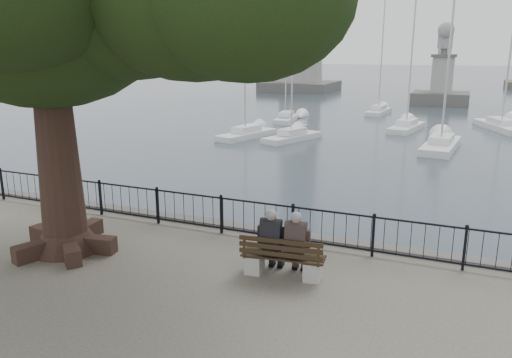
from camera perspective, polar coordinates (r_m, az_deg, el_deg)
The scene contains 13 objects.
harbor at distance 13.71m, azimuth 0.82°, elevation -8.04°, with size 260.00×260.00×1.20m.
railing at distance 12.90m, azimuth 0.00°, elevation -4.48°, with size 22.06×0.06×1.00m.
bench at distance 10.91m, azimuth 3.07°, elevation -9.45°, with size 1.85×0.73×0.95m.
person_left at distance 10.92m, azimuth 1.91°, elevation -7.35°, with size 0.46×0.78×1.51m.
person_right at distance 10.80m, azimuth 4.70°, elevation -7.64°, with size 0.46×0.78×1.51m.
lion_monument at distance 58.85m, azimuth 20.46°, elevation 10.14°, with size 5.89×5.89×8.72m.
sailboat_a at distance 33.91m, azimuth -1.05°, elevation 5.26°, with size 2.66×5.23×9.97m.
sailboat_b at distance 32.94m, azimuth 4.17°, elevation 5.01°, with size 2.90×4.99×11.01m.
sailboat_c at distance 31.82m, azimuth 20.38°, elevation 3.76°, with size 2.16×6.04×11.15m.
sailboat_e at distance 42.01m, azimuth 3.48°, elevation 7.10°, with size 1.94×4.74×11.14m.
sailboat_f at distance 38.74m, azimuth 16.85°, elevation 5.81°, with size 2.29×5.44×10.15m.
sailboat_g at distance 41.56m, azimuth 26.21°, elevation 5.53°, with size 3.92×6.34×12.05m.
sailboat_h at distance 48.24m, azimuth 13.86°, elevation 7.65°, with size 1.75×5.02×11.20m.
Camera 1 is at (4.73, -8.74, 4.76)m, focal length 35.00 mm.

